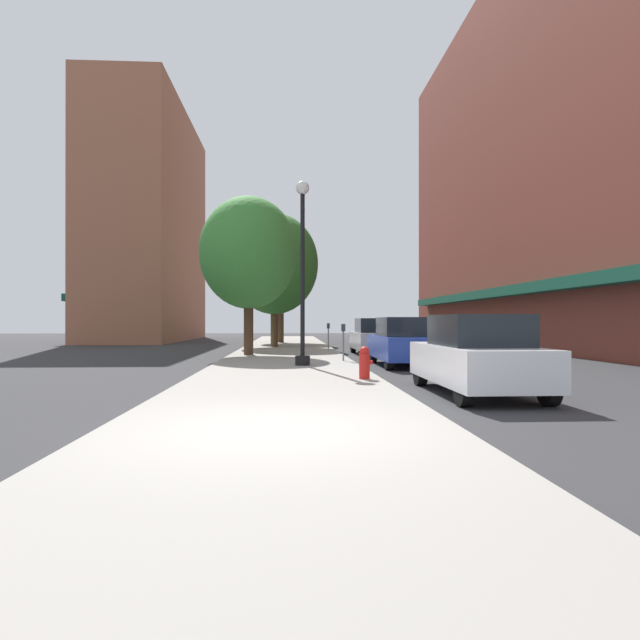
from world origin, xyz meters
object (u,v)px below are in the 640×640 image
(parking_meter_near, at_px, (328,333))
(parking_meter_far, at_px, (343,337))
(lamppost, at_px, (303,269))
(car_silver, at_px, (374,337))
(tree_far, at_px, (249,253))
(tree_mid, at_px, (281,267))
(car_blue, at_px, (403,342))
(tree_near, at_px, (274,264))
(car_white, at_px, (476,356))
(fire_hydrant, at_px, (365,362))

(parking_meter_near, xyz_separation_m, parking_meter_far, (0.00, -7.39, 0.00))
(lamppost, bearing_deg, car_silver, 64.40)
(parking_meter_far, relative_size, car_silver, 0.30)
(tree_far, bearing_deg, car_silver, 16.46)
(parking_meter_near, bearing_deg, tree_mid, 104.53)
(car_blue, distance_m, car_silver, 6.28)
(lamppost, xyz_separation_m, tree_near, (-1.25, 12.74, 1.49))
(lamppost, distance_m, car_blue, 4.30)
(lamppost, relative_size, parking_meter_near, 4.50)
(lamppost, distance_m, parking_meter_near, 9.70)
(lamppost, bearing_deg, tree_far, 110.97)
(parking_meter_near, xyz_separation_m, tree_mid, (-2.49, 9.59, 4.20))
(lamppost, bearing_deg, tree_mid, 92.97)
(tree_far, relative_size, car_blue, 1.55)
(tree_far, distance_m, car_white, 13.58)
(tree_near, relative_size, car_white, 1.72)
(lamppost, distance_m, car_white, 7.57)
(parking_meter_far, bearing_deg, tree_far, 134.95)
(tree_near, xyz_separation_m, car_silver, (4.70, -5.53, -3.89))
(tree_near, xyz_separation_m, tree_far, (-0.88, -7.18, -0.30))
(car_silver, bearing_deg, parking_meter_far, -109.88)
(lamppost, relative_size, tree_near, 0.80)
(fire_hydrant, height_order, parking_meter_near, parking_meter_near)
(tree_far, bearing_deg, fire_hydrant, -70.10)
(parking_meter_far, bearing_deg, lamppost, -128.08)
(tree_near, relative_size, car_silver, 1.72)
(fire_hydrant, bearing_deg, tree_far, 109.90)
(car_white, bearing_deg, parking_meter_far, 101.73)
(parking_meter_far, distance_m, tree_far, 6.19)
(lamppost, xyz_separation_m, car_silver, (3.45, 7.21, -2.39))
(tree_near, relative_size, car_blue, 1.72)
(tree_far, bearing_deg, car_white, -64.77)
(car_white, bearing_deg, parking_meter_near, 95.50)
(fire_hydrant, xyz_separation_m, parking_meter_near, (0.10, 13.52, 0.43))
(parking_meter_far, height_order, tree_mid, tree_mid)
(fire_hydrant, height_order, parking_meter_far, parking_meter_far)
(lamppost, xyz_separation_m, parking_meter_near, (1.50, 9.31, -2.25))
(parking_meter_near, bearing_deg, fire_hydrant, -90.41)
(parking_meter_far, bearing_deg, parking_meter_near, 90.00)
(parking_meter_far, distance_m, car_silver, 5.64)
(car_silver, bearing_deg, fire_hydrant, -99.80)
(tree_near, height_order, car_white, tree_near)
(car_blue, bearing_deg, tree_mid, 104.66)
(tree_near, bearing_deg, tree_far, -97.01)
(tree_near, distance_m, tree_mid, 6.19)
(car_white, bearing_deg, car_blue, 88.37)
(parking_meter_far, xyz_separation_m, tree_far, (-3.63, 3.64, 3.45))
(fire_hydrant, distance_m, parking_meter_near, 13.53)
(parking_meter_near, bearing_deg, lamppost, -99.17)
(fire_hydrant, relative_size, car_blue, 0.18)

